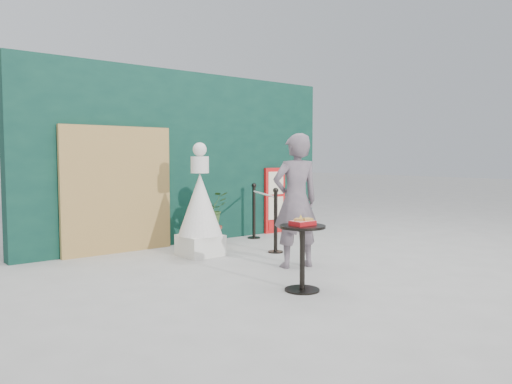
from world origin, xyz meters
TOP-DOWN VIEW (x-y plane):
  - ground at (0.00, 0.00)m, footprint 60.00×60.00m
  - back_wall at (0.00, 3.15)m, footprint 6.00×0.30m
  - bamboo_fence at (-1.40, 2.94)m, footprint 1.80×0.08m
  - woman at (0.07, 0.42)m, footprint 0.77×0.61m
  - menu_board at (1.90, 2.95)m, footprint 0.50×0.07m
  - statue at (-0.51, 1.93)m, footprint 0.68×0.68m
  - cafe_table at (-0.71, -0.52)m, footprint 0.52×0.52m
  - food_basket at (-0.71, -0.52)m, footprint 0.26×0.19m
  - planter at (0.20, 2.67)m, footprint 0.54×0.47m
  - stanchion_barrier at (0.85, 2.03)m, footprint 0.84×1.54m

SIDE VIEW (x-z plane):
  - ground at x=0.00m, z-range 0.00..0.00m
  - stanchion_barrier at x=0.85m, z-range -0.02..1.01m
  - cafe_table at x=-0.71m, z-range 0.12..0.87m
  - planter at x=0.20m, z-range 0.07..0.99m
  - menu_board at x=1.90m, z-range 0.00..1.30m
  - statue at x=-0.51m, z-range -0.16..1.58m
  - food_basket at x=-0.71m, z-range 0.73..0.84m
  - woman at x=0.07m, z-range 0.00..1.84m
  - bamboo_fence at x=-1.40m, z-range 0.00..2.00m
  - back_wall at x=0.00m, z-range 0.00..3.00m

